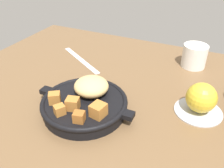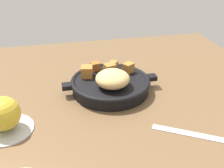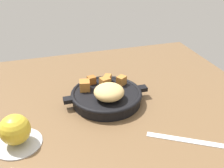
{
  "view_description": "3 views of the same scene",
  "coord_description": "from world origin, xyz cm",
  "views": [
    {
      "loc": [
        19.35,
        -42.47,
        36.6
      ],
      "look_at": [
        -1.71,
        2.49,
        4.64
      ],
      "focal_mm": 38.08,
      "sensor_mm": 36.0,
      "label": 1
    },
    {
      "loc": [
        7.8,
        56.82,
        36.42
      ],
      "look_at": [
        -4.02,
        4.01,
        6.85
      ],
      "focal_mm": 44.49,
      "sensor_mm": 36.0,
      "label": 2
    },
    {
      "loc": [
        12.3,
        59.64,
        42.95
      ],
      "look_at": [
        -6.16,
        -1.13,
        7.78
      ],
      "focal_mm": 43.45,
      "sensor_mm": 36.0,
      "label": 3
    }
  ],
  "objects": [
    {
      "name": "cast_iron_skillet",
      "position": [
        -5.51,
        -4.39,
        2.52
      ],
      "size": [
        24.8,
        20.54,
        7.35
      ],
      "color": "black",
      "rests_on": "ground_plane"
    },
    {
      "name": "butter_knife",
      "position": [
        -20.62,
        18.1,
        0.18
      ],
      "size": [
        20.0,
        12.98,
        0.36
      ],
      "primitive_type": "cube",
      "rotation": [
        0.0,
        0.0,
        -0.54
      ],
      "color": "silver",
      "rests_on": "ground_plane"
    },
    {
      "name": "ground_plane",
      "position": [
        0.0,
        0.0,
        -1.2
      ],
      "size": [
        102.53,
        87.2,
        2.4
      ],
      "primitive_type": "cube",
      "color": "brown"
    },
    {
      "name": "saucer_plate",
      "position": [
        19.25,
        6.63,
        0.3
      ],
      "size": [
        11.33,
        11.33,
        0.6
      ],
      "primitive_type": "cylinder",
      "color": "#B7BABF",
      "rests_on": "ground_plane"
    },
    {
      "name": "red_apple",
      "position": [
        19.25,
        6.63,
        4.17
      ],
      "size": [
        7.13,
        7.13,
        7.13
      ],
      "primitive_type": "sphere",
      "color": "gold",
      "rests_on": "saucer_plate"
    }
  ]
}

